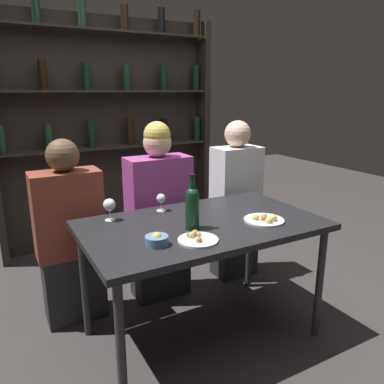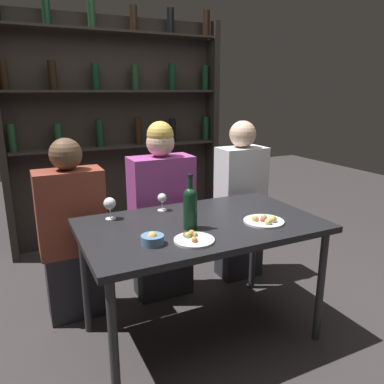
{
  "view_description": "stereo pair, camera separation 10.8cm",
  "coord_description": "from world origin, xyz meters",
  "views": [
    {
      "loc": [
        -1.02,
        -1.73,
        1.46
      ],
      "look_at": [
        0.0,
        0.12,
        0.89
      ],
      "focal_mm": 35.0,
      "sensor_mm": 36.0,
      "label": 1
    },
    {
      "loc": [
        -0.92,
        -1.78,
        1.46
      ],
      "look_at": [
        0.0,
        0.12,
        0.89
      ],
      "focal_mm": 35.0,
      "sensor_mm": 36.0,
      "label": 2
    }
  ],
  "objects": [
    {
      "name": "ground_plane",
      "position": [
        0.0,
        0.0,
        0.0
      ],
      "size": [
        10.0,
        10.0,
        0.0
      ],
      "primitive_type": "plane",
      "color": "#332D2D"
    },
    {
      "name": "dining_table",
      "position": [
        0.0,
        0.0,
        0.67
      ],
      "size": [
        1.35,
        0.8,
        0.74
      ],
      "color": "black",
      "rests_on": "ground_plane"
    },
    {
      "name": "wine_rack_wall",
      "position": [
        0.0,
        1.75,
        1.15
      ],
      "size": [
        2.06,
        0.21,
        2.21
      ],
      "color": "#28231E",
      "rests_on": "ground_plane"
    },
    {
      "name": "wine_bottle",
      "position": [
        -0.1,
        -0.06,
        0.86
      ],
      "size": [
        0.08,
        0.08,
        0.3
      ],
      "color": "black",
      "rests_on": "dining_table"
    },
    {
      "name": "wine_glass_0",
      "position": [
        -0.45,
        0.28,
        0.83
      ],
      "size": [
        0.07,
        0.07,
        0.13
      ],
      "color": "silver",
      "rests_on": "dining_table"
    },
    {
      "name": "wine_glass_1",
      "position": [
        -0.12,
        0.3,
        0.81
      ],
      "size": [
        0.06,
        0.06,
        0.11
      ],
      "color": "silver",
      "rests_on": "dining_table"
    },
    {
      "name": "food_plate_0",
      "position": [
        0.32,
        -0.16,
        0.75
      ],
      "size": [
        0.23,
        0.23,
        0.05
      ],
      "color": "silver",
      "rests_on": "dining_table"
    },
    {
      "name": "food_plate_1",
      "position": [
        -0.16,
        -0.22,
        0.75
      ],
      "size": [
        0.2,
        0.2,
        0.04
      ],
      "color": "silver",
      "rests_on": "dining_table"
    },
    {
      "name": "snack_bowl",
      "position": [
        -0.36,
        -0.17,
        0.76
      ],
      "size": [
        0.11,
        0.11,
        0.06
      ],
      "color": "#4C7299",
      "rests_on": "dining_table"
    },
    {
      "name": "seated_person_left",
      "position": [
        -0.63,
        0.57,
        0.56
      ],
      "size": [
        0.41,
        0.22,
        1.19
      ],
      "color": "#26262B",
      "rests_on": "ground_plane"
    },
    {
      "name": "seated_person_center",
      "position": [
        -0.02,
        0.57,
        0.6
      ],
      "size": [
        0.44,
        0.22,
        1.27
      ],
      "color": "#26262B",
      "rests_on": "ground_plane"
    },
    {
      "name": "seated_person_right",
      "position": [
        0.64,
        0.57,
        0.59
      ],
      "size": [
        0.36,
        0.22,
        1.25
      ],
      "color": "#26262B",
      "rests_on": "ground_plane"
    }
  ]
}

